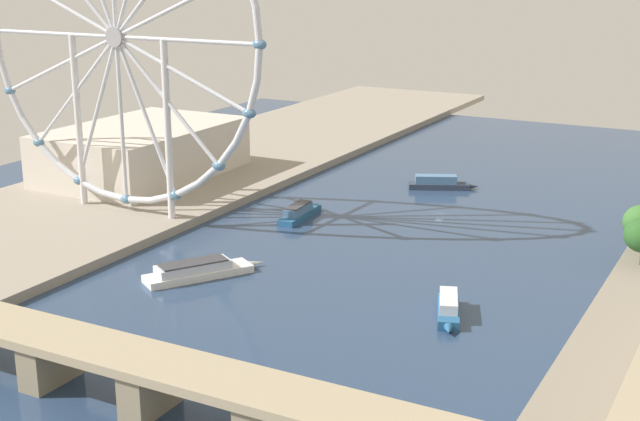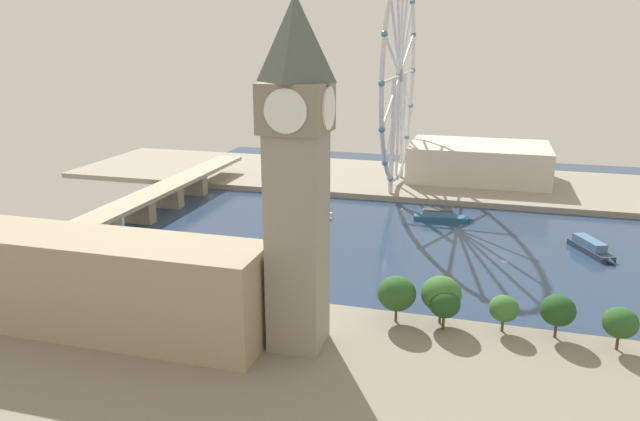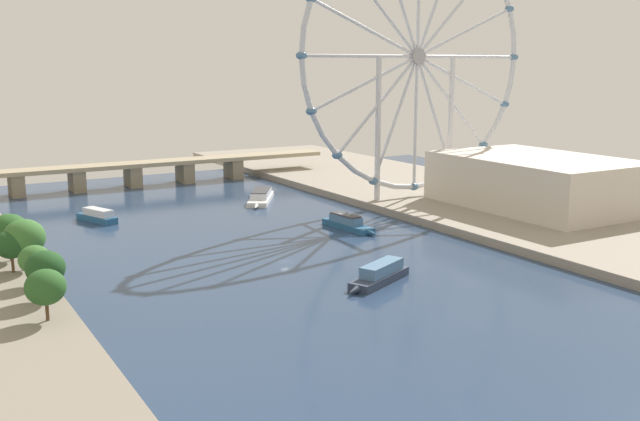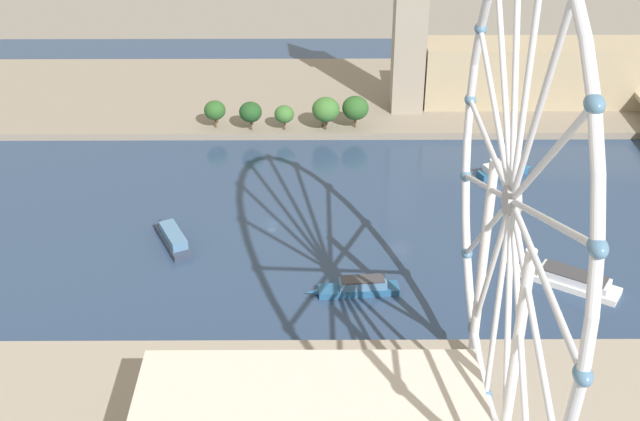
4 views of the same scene
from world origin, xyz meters
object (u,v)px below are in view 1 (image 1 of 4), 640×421
at_px(tour_boat_1, 439,183).
at_px(tour_boat_3, 448,309).
at_px(riverside_hall, 143,151).
at_px(river_bridge, 149,373).
at_px(tour_boat_0, 198,270).
at_px(ferris_wheel, 116,39).
at_px(tour_boat_2, 300,212).

height_order(tour_boat_1, tour_boat_3, tour_boat_1).
distance_m(riverside_hall, river_bridge, 193.08).
height_order(riverside_hall, tour_boat_0, riverside_hall).
height_order(river_bridge, tour_boat_1, river_bridge).
distance_m(river_bridge, tour_boat_0, 78.31).
xyz_separation_m(tour_boat_0, tour_boat_1, (-24.95, -127.73, 0.20)).
distance_m(ferris_wheel, tour_boat_0, 90.64).
height_order(ferris_wheel, tour_boat_3, ferris_wheel).
relative_size(tour_boat_0, tour_boat_3, 1.47).
xyz_separation_m(ferris_wheel, river_bridge, (-94.34, 105.15, -53.85)).
bearing_deg(tour_boat_2, tour_boat_3, -132.43).
distance_m(riverside_hall, tour_boat_2, 83.25).
bearing_deg(tour_boat_1, tour_boat_0, -126.46).
xyz_separation_m(ferris_wheel, riverside_hall, (28.17, -44.02, -49.34)).
bearing_deg(tour_boat_2, ferris_wheel, 114.29).
distance_m(tour_boat_0, tour_boat_3, 73.89).
distance_m(river_bridge, tour_boat_3, 83.40).
xyz_separation_m(ferris_wheel, tour_boat_2, (-53.05, -29.48, -60.36)).
bearing_deg(river_bridge, ferris_wheel, -48.10).
bearing_deg(ferris_wheel, river_bridge, 131.90).
bearing_deg(ferris_wheel, tour_boat_2, -150.94).
xyz_separation_m(riverside_hall, tour_boat_3, (-158.52, 74.22, -10.90)).
distance_m(river_bridge, tour_boat_1, 196.62).
bearing_deg(tour_boat_0, river_bridge, -118.81).
distance_m(ferris_wheel, tour_boat_1, 136.27).
height_order(riverside_hall, tour_boat_2, riverside_hall).
relative_size(riverside_hall, river_bridge, 0.38).
bearing_deg(riverside_hall, tour_boat_3, 154.91).
relative_size(riverside_hall, tour_boat_2, 2.68).
relative_size(ferris_wheel, tour_boat_2, 4.01).
height_order(river_bridge, tour_boat_2, river_bridge).
bearing_deg(ferris_wheel, tour_boat_1, -131.93).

